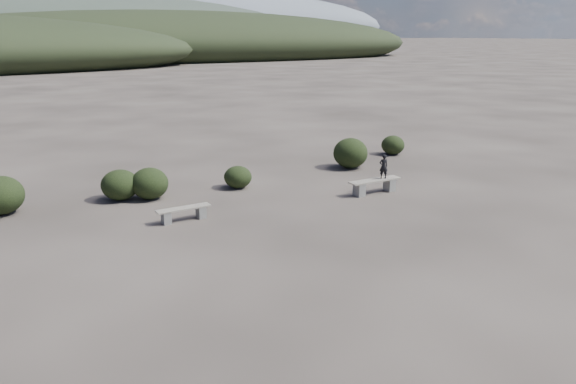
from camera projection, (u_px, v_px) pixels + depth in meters
ground at (390, 268)px, 13.08m from camera, size 1200.00×1200.00×0.00m
bench_left at (184, 213)px, 16.35m from camera, size 1.62×0.36×0.40m
bench_right at (375, 185)px, 19.16m from camera, size 1.95×0.43×0.49m
seated_person at (384, 166)px, 19.16m from camera, size 0.36×0.29×0.84m
shrub_a at (120, 185)px, 18.38m from camera, size 1.23×1.23×1.01m
shrub_b at (150, 183)px, 18.48m from camera, size 1.22×1.22×1.05m
shrub_c at (238, 177)px, 19.83m from camera, size 0.99×0.99×0.79m
shrub_d at (350, 153)px, 22.75m from camera, size 1.40×1.40×1.22m
shrub_e at (393, 145)px, 25.32m from camera, size 1.04×1.04×0.87m
shrub_f at (0, 195)px, 16.90m from camera, size 1.38×1.38×1.17m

